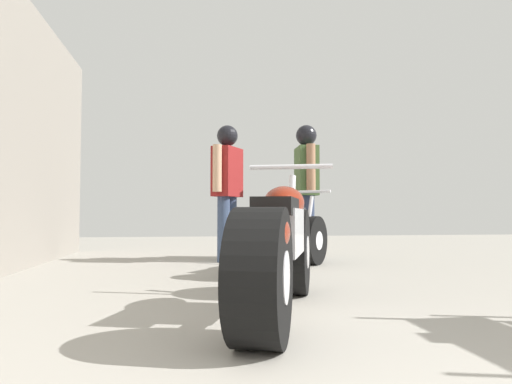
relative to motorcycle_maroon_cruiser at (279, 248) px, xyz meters
name	(u,v)px	position (x,y,z in m)	size (l,w,h in m)	color
ground_plane	(302,287)	(0.40, 1.10, -0.41)	(18.17, 18.17, 0.00)	#9E998E
motorcycle_maroon_cruiser	(279,248)	(0.00, 0.00, 0.00)	(0.94, 2.08, 0.99)	black
motorcycle_black_naked	(286,237)	(0.49, 2.21, -0.04)	(1.31, 1.68, 0.90)	black
mechanic_in_blue	(306,179)	(1.01, 3.38, 0.68)	(0.28, 0.71, 1.82)	#2D3851
mechanic_with_helmet	(227,180)	(-0.06, 3.31, 0.65)	(0.45, 0.65, 1.77)	#384766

